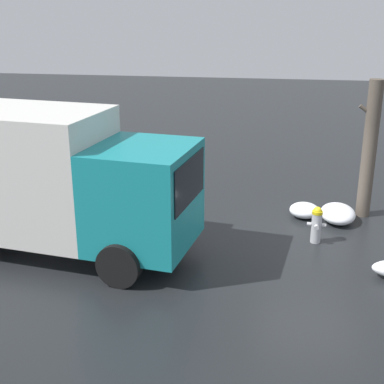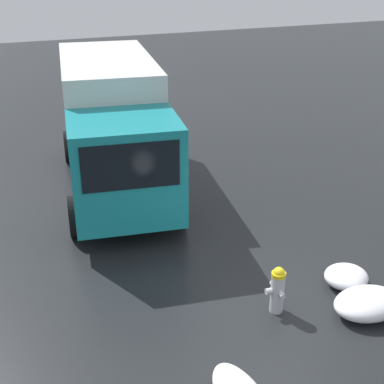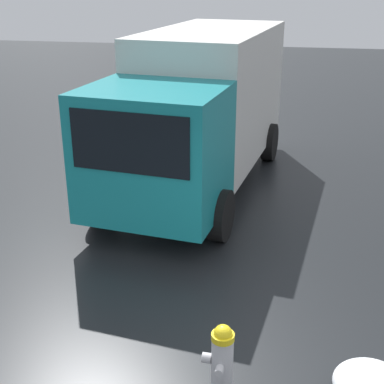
# 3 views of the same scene
# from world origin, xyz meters

# --- Properties ---
(ground_plane) EXTENTS (60.00, 60.00, 0.00)m
(ground_plane) POSITION_xyz_m (0.00, 0.00, 0.00)
(ground_plane) COLOR black
(fire_hydrant) EXTENTS (0.44, 0.34, 0.88)m
(fire_hydrant) POSITION_xyz_m (0.00, 0.00, 0.45)
(fire_hydrant) COLOR #B7B7BC
(fire_hydrant) RESTS_ON ground_plane
(delivery_truck) EXTENTS (7.00, 3.24, 3.18)m
(delivery_truck) POSITION_xyz_m (6.20, 1.30, 1.71)
(delivery_truck) COLOR teal
(delivery_truck) RESTS_ON ground_plane
(snow_pile_curbside) EXTENTS (0.88, 1.24, 0.42)m
(snow_pile_curbside) POSITION_xyz_m (-0.63, -1.42, 0.21)
(snow_pile_curbside) COLOR white
(snow_pile_curbside) RESTS_ON ground_plane
(snow_pile_by_tree) EXTENTS (0.77, 0.82, 0.37)m
(snow_pile_by_tree) POSITION_xyz_m (0.21, -1.59, 0.18)
(snow_pile_by_tree) COLOR white
(snow_pile_by_tree) RESTS_ON ground_plane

